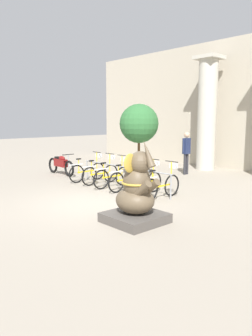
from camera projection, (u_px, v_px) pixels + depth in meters
The scene contains 14 objects.
ground_plane at pixel (95, 204), 9.26m from camera, with size 60.00×60.00×0.00m, color gray.
building_facade at pixel (250, 104), 14.53m from camera, with size 20.00×0.20×6.00m.
column_left at pixel (207, 113), 15.03m from camera, with size 1.08×1.08×5.16m.
bike_rack at pixel (123, 171), 11.19m from camera, with size 4.33×0.05×0.77m.
bicycle_0 at pixel (88, 170), 12.50m from camera, with size 0.48×1.66×1.10m.
bicycle_1 at pixel (101, 173), 11.98m from camera, with size 0.48×1.66×1.10m.
bicycle_2 at pixel (113, 175), 11.40m from camera, with size 0.48×1.66×1.10m.
bicycle_3 at pixel (128, 178), 10.88m from camera, with size 0.48×1.66×1.10m.
bicycle_4 at pixel (144, 181), 10.33m from camera, with size 0.48×1.66×1.10m.
bicycle_5 at pixel (162, 185), 9.79m from camera, with size 0.48×1.66×1.10m.
elephant_statue at pixel (136, 195), 7.48m from camera, with size 1.24×1.24×1.96m.
motorcycle at pixel (61, 164), 13.91m from camera, with size 1.98×0.55×0.93m.
person_pedestrian at pixel (186, 149), 13.90m from camera, with size 0.24×0.47×1.81m.
potted_tree at pixel (139, 127), 12.71m from camera, with size 1.52×1.52×2.94m.
Camera 1 is at (7.25, -5.41, 2.40)m, focal length 35.00 mm.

